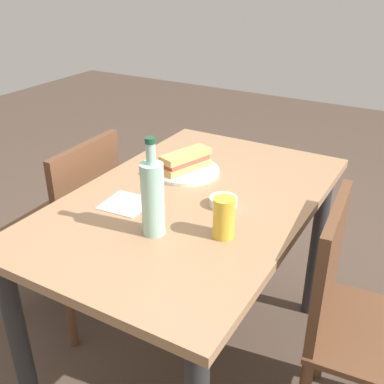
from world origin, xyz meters
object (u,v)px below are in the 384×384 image
at_px(dining_table, 192,228).
at_px(knife_near, 174,165).
at_px(baguette_sandwich_near, 186,161).
at_px(chair_near, 355,317).
at_px(chair_far, 73,222).
at_px(beer_glass, 224,218).
at_px(water_bottle, 153,197).
at_px(plate_near, 186,171).
at_px(olive_bowl, 223,202).

distance_m(dining_table, knife_near, 0.28).
distance_m(dining_table, baguette_sandwich_near, 0.26).
height_order(dining_table, chair_near, chair_near).
bearing_deg(dining_table, chair_far, 89.71).
distance_m(chair_near, beer_glass, 0.53).
relative_size(water_bottle, beer_glass, 2.40).
relative_size(baguette_sandwich_near, water_bottle, 0.72).
xyz_separation_m(chair_far, plate_near, (0.16, -0.45, 0.27)).
bearing_deg(chair_far, baguette_sandwich_near, -70.77).
relative_size(baguette_sandwich_near, beer_glass, 1.73).
xyz_separation_m(chair_far, knife_near, (0.16, -0.40, 0.28)).
bearing_deg(plate_near, baguette_sandwich_near, 0.00).
bearing_deg(chair_far, dining_table, -90.29).
distance_m(plate_near, olive_bowl, 0.29).
bearing_deg(baguette_sandwich_near, chair_far, 109.23).
distance_m(chair_near, water_bottle, 0.72).
relative_size(dining_table, knife_near, 6.51).
xyz_separation_m(water_bottle, olive_bowl, (0.25, -0.10, -0.10)).
xyz_separation_m(plate_near, baguette_sandwich_near, (0.00, 0.00, 0.04)).
bearing_deg(chair_far, chair_near, -89.80).
distance_m(plate_near, beer_glass, 0.46).
bearing_deg(knife_near, chair_far, 112.36).
bearing_deg(plate_near, water_bottle, -161.76).
height_order(plate_near, beer_glass, beer_glass).
relative_size(dining_table, chair_far, 1.40).
bearing_deg(olive_bowl, baguette_sandwich_near, 55.65).
relative_size(chair_far, plate_near, 3.37).
relative_size(chair_far, olive_bowl, 9.39).
height_order(baguette_sandwich_near, beer_glass, beer_glass).
bearing_deg(plate_near, olive_bowl, -124.35).
distance_m(chair_far, beer_glass, 0.85).
relative_size(chair_far, chair_near, 1.00).
relative_size(plate_near, olive_bowl, 2.78).
distance_m(plate_near, baguette_sandwich_near, 0.04).
distance_m(baguette_sandwich_near, knife_near, 0.06).
relative_size(chair_near, water_bottle, 2.88).
height_order(knife_near, water_bottle, water_bottle).
bearing_deg(dining_table, beer_glass, -129.59).
distance_m(knife_near, olive_bowl, 0.33).
relative_size(dining_table, olive_bowl, 13.11).
distance_m(dining_table, beer_glass, 0.31).
bearing_deg(dining_table, water_bottle, -176.47).
bearing_deg(baguette_sandwich_near, water_bottle, -161.76).
distance_m(dining_table, water_bottle, 0.34).
height_order(dining_table, water_bottle, water_bottle).
xyz_separation_m(chair_near, knife_near, (0.16, 0.75, 0.28)).
bearing_deg(beer_glass, baguette_sandwich_near, 44.35).
xyz_separation_m(chair_near, baguette_sandwich_near, (0.15, 0.69, 0.32)).
distance_m(dining_table, plate_near, 0.24).
bearing_deg(dining_table, knife_near, 46.08).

